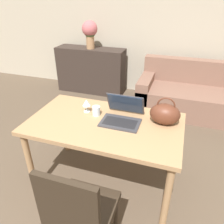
% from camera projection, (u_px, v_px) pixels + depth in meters
% --- Properties ---
extents(wall_back, '(10.00, 0.06, 2.70)m').
position_uv_depth(wall_back, '(159.00, 21.00, 3.85)').
color(wall_back, '#BCB29E').
rests_on(wall_back, ground_plane).
extents(dining_table, '(1.43, 0.82, 0.75)m').
position_uv_depth(dining_table, '(105.00, 130.00, 2.08)').
color(dining_table, '#A87F56').
rests_on(dining_table, ground_plane).
extents(chair, '(0.44, 0.44, 0.92)m').
position_uv_depth(chair, '(79.00, 211.00, 1.49)').
color(chair, '#2D2319').
rests_on(chair, ground_plane).
extents(couch, '(1.89, 0.87, 0.82)m').
position_uv_depth(couch, '(196.00, 96.00, 3.64)').
color(couch, '#7F5B4C').
rests_on(couch, ground_plane).
extents(sideboard, '(1.33, 0.40, 0.87)m').
position_uv_depth(sideboard, '(91.00, 70.00, 4.34)').
color(sideboard, '#332823').
rests_on(sideboard, ground_plane).
extents(laptop, '(0.36, 0.34, 0.23)m').
position_uv_depth(laptop, '(123.00, 114.00, 2.05)').
color(laptop, '#38383D').
rests_on(laptop, dining_table).
extents(drinking_glass, '(0.08, 0.08, 0.09)m').
position_uv_depth(drinking_glass, '(96.00, 111.00, 2.13)').
color(drinking_glass, silver).
rests_on(drinking_glass, dining_table).
extents(wine_glass, '(0.08, 0.08, 0.13)m').
position_uv_depth(wine_glass, '(86.00, 103.00, 2.16)').
color(wine_glass, silver).
rests_on(wine_glass, dining_table).
extents(handbag, '(0.27, 0.20, 0.26)m').
position_uv_depth(handbag, '(165.00, 114.00, 1.97)').
color(handbag, '#592D1E').
rests_on(handbag, dining_table).
extents(flower_vase, '(0.28, 0.28, 0.49)m').
position_uv_depth(flower_vase, '(90.00, 31.00, 3.94)').
color(flower_vase, tan).
rests_on(flower_vase, sideboard).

